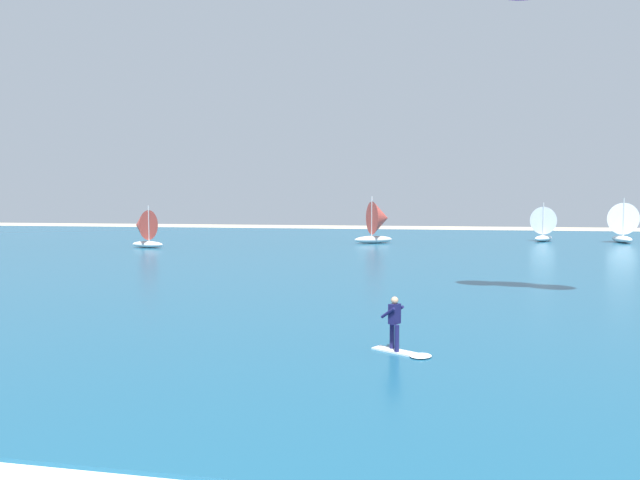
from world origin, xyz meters
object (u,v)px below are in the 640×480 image
kitesurfer (400,333)px  sailboat_far_right (620,222)px  sailboat_trailing (143,228)px  sailboat_center_horizon (379,222)px  sailboat_mid_right (546,223)px

kitesurfer → sailboat_far_right: (20.14, 54.23, 1.63)m
sailboat_trailing → sailboat_far_right: sailboat_far_right is taller
sailboat_center_horizon → sailboat_far_right: 26.68m
sailboat_trailing → sailboat_center_horizon: 24.40m
sailboat_trailing → sailboat_mid_right: (39.92, 17.88, 0.13)m
kitesurfer → sailboat_center_horizon: bearing=96.8°
kitesurfer → sailboat_mid_right: (12.41, 54.57, 1.40)m
sailboat_trailing → sailboat_center_horizon: bearing=26.7°
sailboat_trailing → sailboat_mid_right: 43.74m
sailboat_trailing → sailboat_mid_right: size_ratio=0.94×
sailboat_trailing → sailboat_center_horizon: sailboat_center_horizon is taller
sailboat_mid_right → sailboat_far_right: sailboat_far_right is taller
kitesurfer → sailboat_far_right: bearing=69.6°
sailboat_mid_right → sailboat_far_right: 7.74m
sailboat_mid_right → sailboat_far_right: bearing=-2.5°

